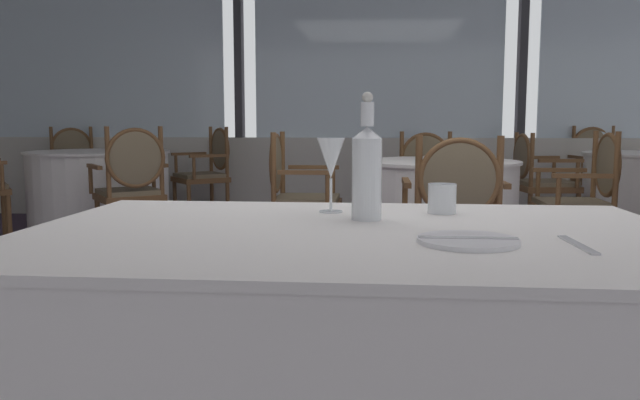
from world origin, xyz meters
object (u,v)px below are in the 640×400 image
water_tumbler (442,198)px  dining_chair_2_0 (132,180)px  dining_chair_3_2 (596,167)px  dining_chair_3_3 (537,176)px  dining_chair_2_1 (209,167)px  dining_chair_0_0 (586,191)px  dining_chair_0_1 (426,179)px  wine_glass (331,160)px  water_bottle (367,170)px  dining_chair_2_2 (75,165)px  side_plate (468,241)px  dining_chair_0_2 (295,188)px  dining_chair_0_3 (455,210)px

water_tumbler → dining_chair_2_0: 3.58m
dining_chair_3_2 → dining_chair_3_3: 1.35m
dining_chair_3_3 → dining_chair_2_1: bearing=161.6°
dining_chair_0_0 → dining_chair_0_1: 1.38m
dining_chair_2_1 → water_tumbler: bearing=75.3°
wine_glass → dining_chair_0_1: (0.53, 3.53, -0.35)m
dining_chair_0_1 → water_bottle: bearing=-6.8°
dining_chair_2_2 → dining_chair_3_2: (5.38, 0.19, -0.00)m
side_plate → dining_chair_3_3: (1.17, 4.19, -0.20)m
side_plate → dining_chair_0_1: dining_chair_0_1 is taller
water_tumbler → dining_chair_0_2: dining_chair_0_2 is taller
wine_glass → dining_chair_0_3: 1.71m
dining_chair_0_1 → side_plate: bearing=-3.2°
dining_chair_0_2 → dining_chair_0_3: dining_chair_0_2 is taller
dining_chair_0_0 → dining_chair_3_2: bearing=-110.0°
dining_chair_0_2 → side_plate: bearing=-75.9°
side_plate → water_tumbler: (-0.01, 0.44, 0.04)m
dining_chair_0_3 → dining_chair_3_2: 3.70m
water_bottle → water_tumbler: size_ratio=3.99×
water_bottle → dining_chair_0_0: (1.40, 2.68, -0.33)m
dining_chair_2_1 → dining_chair_3_3: bearing=130.1°
side_plate → dining_chair_3_3: size_ratio=0.23×
dining_chair_0_2 → dining_chair_2_2: (-2.62, 2.08, 0.01)m
dining_chair_0_1 → dining_chair_3_3: (0.95, 0.24, 0.01)m
dining_chair_3_3 → dining_chair_2_0: bearing=-171.7°
dining_chair_2_1 → dining_chair_3_2: size_ratio=0.99×
dining_chair_0_2 → dining_chair_2_2: 3.34m
dining_chair_0_0 → dining_chair_2_0: (-3.26, 0.38, 0.01)m
side_plate → dining_chair_0_2: 3.08m
dining_chair_2_0 → wine_glass: bearing=173.3°
wine_glass → dining_chair_0_2: bearing=99.8°
dining_chair_0_0 → dining_chair_3_3: 1.21m
dining_chair_2_1 → dining_chair_3_3: size_ratio=1.05×
water_bottle → dining_chair_3_3: 4.14m
water_bottle → dining_chair_0_1: (0.43, 3.65, -0.34)m
dining_chair_3_3 → water_tumbler: bearing=-113.5°
water_bottle → dining_chair_2_1: water_bottle is taller
dining_chair_0_2 → wine_glass: bearing=-80.4°
dining_chair_2_2 → dining_chair_3_2: size_ratio=0.99×
dining_chair_2_2 → dining_chair_3_2: bearing=54.5°
dining_chair_0_3 → dining_chair_3_3: bearing=-23.6°
dining_chair_3_2 → dining_chair_3_3: size_ratio=1.06×
water_tumbler → dining_chair_0_0: 2.82m
water_tumbler → dining_chair_2_2: (-3.36, 4.61, -0.23)m
dining_chair_0_1 → dining_chair_2_2: (-3.58, 1.10, 0.02)m
dining_chair_2_1 → dining_chair_3_2: dining_chair_3_2 is taller
wine_glass → dining_chair_2_1: 4.71m
dining_chair_2_0 → dining_chair_3_2: bearing=-102.7°
dining_chair_0_2 → dining_chair_2_2: size_ratio=0.97×
side_plate → dining_chair_0_3: bearing=83.8°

